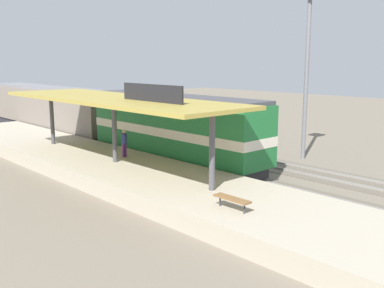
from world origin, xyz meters
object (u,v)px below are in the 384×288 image
at_px(light_mast, 308,36).
at_px(person_waiting, 124,142).
at_px(passenger_carriage_single, 50,109).
at_px(locomotive, 174,129).
at_px(platform_bench, 232,199).

distance_m(light_mast, person_waiting, 14.13).
bearing_deg(person_waiting, passenger_carriage_single, 78.76).
height_order(locomotive, light_mast, light_mast).
bearing_deg(person_waiting, platform_bench, -102.87).
bearing_deg(platform_bench, light_mast, 22.55).
relative_size(platform_bench, locomotive, 0.12).
relative_size(platform_bench, passenger_carriage_single, 0.08).
bearing_deg(passenger_carriage_single, locomotive, -90.00).
distance_m(locomotive, passenger_carriage_single, 18.00).
height_order(locomotive, person_waiting, locomotive).
bearing_deg(person_waiting, locomotive, -12.56).
bearing_deg(locomotive, person_waiting, 167.44).
bearing_deg(passenger_carriage_single, person_waiting, -101.24).
relative_size(passenger_carriage_single, person_waiting, 11.70).
bearing_deg(light_mast, passenger_carriage_single, 108.90).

